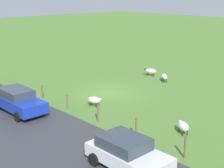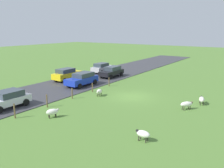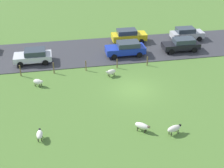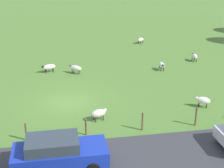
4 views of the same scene
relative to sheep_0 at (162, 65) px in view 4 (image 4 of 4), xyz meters
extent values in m
plane|color=#517A33|center=(5.66, -8.73, -0.49)|extent=(160.00, 160.00, 0.00)
ellipsoid|color=white|center=(-0.02, 0.00, 0.01)|extent=(0.93, 0.49, 0.46)
ellipsoid|color=black|center=(0.42, -0.01, 0.11)|extent=(0.26, 0.19, 0.20)
cylinder|color=#2D2823|center=(0.24, 0.12, -0.33)|extent=(0.07, 0.07, 0.32)
cylinder|color=#2D2823|center=(0.23, -0.13, -0.33)|extent=(0.07, 0.07, 0.32)
cylinder|color=#2D2823|center=(-0.27, 0.13, -0.33)|extent=(0.07, 0.07, 0.32)
cylinder|color=#2D2823|center=(-0.27, -0.12, -0.33)|extent=(0.07, 0.07, 0.32)
ellipsoid|color=silver|center=(-2.07, 4.05, 0.00)|extent=(0.96, 0.55, 0.49)
ellipsoid|color=black|center=(-2.51, 4.08, 0.11)|extent=(0.27, 0.20, 0.20)
cylinder|color=#2D2823|center=(-2.33, 3.93, -0.34)|extent=(0.07, 0.07, 0.30)
cylinder|color=#2D2823|center=(-2.31, 4.20, -0.34)|extent=(0.07, 0.07, 0.30)
cylinder|color=#2D2823|center=(-1.82, 3.90, -0.34)|extent=(0.07, 0.07, 0.30)
cylinder|color=#2D2823|center=(-1.80, 4.16, -0.34)|extent=(0.07, 0.07, 0.30)
ellipsoid|color=silver|center=(-1.17, -10.08, 0.01)|extent=(0.83, 1.28, 0.48)
ellipsoid|color=black|center=(-1.00, -10.61, 0.12)|extent=(0.25, 0.30, 0.20)
cylinder|color=#2D2823|center=(-0.94, -10.34, -0.33)|extent=(0.07, 0.07, 0.32)
cylinder|color=#2D2823|center=(-1.20, -10.43, -0.33)|extent=(0.07, 0.07, 0.32)
cylinder|color=#2D2823|center=(-1.15, -9.72, -0.33)|extent=(0.07, 0.07, 0.32)
cylinder|color=#2D2823|center=(-1.40, -9.81, -0.33)|extent=(0.07, 0.07, 0.32)
ellipsoid|color=white|center=(8.06, 0.33, 0.00)|extent=(0.92, 1.08, 0.51)
ellipsoid|color=silver|center=(7.83, -0.07, 0.11)|extent=(0.28, 0.31, 0.20)
cylinder|color=#2D2823|center=(8.05, 0.03, -0.34)|extent=(0.07, 0.07, 0.29)
cylinder|color=#2D2823|center=(7.81, 0.17, -0.34)|extent=(0.07, 0.07, 0.29)
cylinder|color=#2D2823|center=(8.31, 0.49, -0.34)|extent=(0.07, 0.07, 0.29)
cylinder|color=#2D2823|center=(8.06, 0.63, -0.34)|extent=(0.07, 0.07, 0.29)
ellipsoid|color=silver|center=(8.76, -7.00, 0.01)|extent=(0.81, 1.10, 0.50)
ellipsoid|color=silver|center=(8.60, -6.56, 0.12)|extent=(0.26, 0.31, 0.20)
cylinder|color=#2D2823|center=(8.54, -6.80, -0.33)|extent=(0.07, 0.07, 0.30)
cylinder|color=#2D2823|center=(8.80, -6.70, -0.33)|extent=(0.07, 0.07, 0.30)
cylinder|color=#2D2823|center=(8.73, -7.31, -0.33)|extent=(0.07, 0.07, 0.30)
cylinder|color=#2D2823|center=(8.99, -7.21, -0.33)|extent=(0.07, 0.07, 0.30)
ellipsoid|color=white|center=(-0.41, -7.76, 0.02)|extent=(1.10, 1.19, 0.47)
ellipsoid|color=brown|center=(-0.76, -8.18, 0.12)|extent=(0.30, 0.32, 0.20)
cylinder|color=#2D2823|center=(-0.51, -8.09, -0.32)|extent=(0.07, 0.07, 0.33)
cylinder|color=#2D2823|center=(-0.71, -7.92, -0.32)|extent=(0.07, 0.07, 0.33)
cylinder|color=#2D2823|center=(-0.11, -7.60, -0.32)|extent=(0.07, 0.07, 0.33)
cylinder|color=#2D2823|center=(-0.31, -7.43, -0.32)|extent=(0.07, 0.07, 0.33)
ellipsoid|color=silver|center=(-9.91, 0.64, -0.02)|extent=(1.08, 1.06, 0.44)
ellipsoid|color=black|center=(-10.28, 0.99, 0.08)|extent=(0.31, 0.31, 0.20)
cylinder|color=#2D2823|center=(-10.20, 0.75, -0.34)|extent=(0.07, 0.07, 0.30)
cylinder|color=#2D2823|center=(-10.04, 0.93, -0.34)|extent=(0.07, 0.07, 0.30)
cylinder|color=#2D2823|center=(-9.78, 0.34, -0.34)|extent=(0.07, 0.07, 0.30)
cylinder|color=#2D2823|center=(-9.61, 0.52, -0.34)|extent=(0.07, 0.07, 0.30)
cylinder|color=brown|center=(10.45, -11.31, 0.06)|extent=(0.12, 0.12, 1.08)
cylinder|color=brown|center=(10.45, -7.95, 0.03)|extent=(0.12, 0.12, 1.04)
cylinder|color=brown|center=(10.45, -4.59, 0.09)|extent=(0.12, 0.12, 1.15)
cylinder|color=brown|center=(10.45, -1.23, 0.12)|extent=(0.12, 0.12, 1.22)
cylinder|color=black|center=(12.36, -0.36, -0.11)|extent=(0.22, 0.64, 0.64)
cube|color=#1933B2|center=(13.40, -9.49, 0.26)|extent=(1.88, 4.56, 0.74)
cube|color=#333D47|center=(13.40, -9.83, 0.91)|extent=(1.65, 2.51, 0.56)
cylinder|color=black|center=(12.46, -8.01, -0.11)|extent=(0.22, 0.64, 0.64)
cylinder|color=black|center=(12.46, -10.97, -0.11)|extent=(0.22, 0.64, 0.64)
camera|label=1|loc=(23.62, 10.77, 7.72)|focal=53.60mm
camera|label=2|loc=(-6.30, 12.96, 6.59)|focal=38.46mm
camera|label=3|loc=(-18.52, -2.09, 14.76)|focal=49.30mm
camera|label=4|loc=(27.17, -9.37, 9.20)|focal=52.66mm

